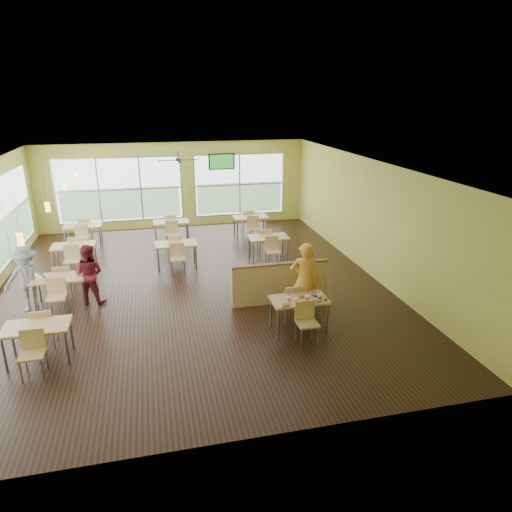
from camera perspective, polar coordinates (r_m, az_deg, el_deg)
The scene contains 20 objects.
room at distance 11.87m, azimuth -8.30°, elevation 3.45°, with size 12.00×12.04×3.20m.
window_bays at distance 14.94m, azimuth -19.60°, elevation 5.37°, with size 9.24×10.24×2.38m.
main_table at distance 9.82m, azimuth 5.42°, elevation -5.99°, with size 1.22×1.52×0.87m.
half_wall_divider at distance 11.12m, azimuth 3.05°, elevation -3.36°, with size 2.40×0.14×1.04m.
dining_tables at distance 13.75m, azimuth -13.13°, elevation 1.17°, with size 6.92×8.72×0.87m.
pendant_lights at distance 12.50m, azimuth -23.66°, elevation 6.87°, with size 0.11×7.31×0.86m.
ceiling_fan at distance 14.53m, azimuth -9.69°, elevation 11.76°, with size 1.25×1.25×0.29m.
tv_backwall at distance 17.65m, azimuth -4.33°, elevation 11.69°, with size 1.00×0.07×0.60m.
man_plaid at distance 10.26m, azimuth 6.10°, elevation -3.17°, with size 0.66×0.44×1.82m, color orange.
patron_maroon at distance 11.76m, azimuth -20.17°, elevation -2.11°, with size 0.73×0.57×1.50m, color maroon.
patron_grey at distance 11.89m, azimuth -26.72°, elevation -2.55°, with size 1.04×0.60×1.60m, color slate.
cup_blue at distance 9.60m, azimuth 4.15°, elevation -5.39°, with size 0.08×0.08×0.30m.
cup_yellow at distance 9.55m, azimuth 5.02°, elevation -5.54°, with size 0.09×0.09×0.32m.
cup_red_near at distance 9.66m, azimuth 6.42°, elevation -5.23°, with size 0.10×0.10×0.35m.
cup_red_far at distance 9.73m, azimuth 7.95°, elevation -5.09°, with size 0.10×0.10×0.38m.
food_basket at distance 9.96m, azimuth 7.52°, elevation -4.77°, with size 0.22×0.22×0.05m.
ketchup_cup at distance 9.77m, azimuth 8.74°, elevation -5.42°, with size 0.06×0.06×0.03m, color #AF0B0A.
wrapper_left at distance 9.43m, azimuth 3.69°, elevation -6.12°, with size 0.17×0.15×0.04m, color olive.
wrapper_mid at distance 9.85m, azimuth 5.47°, elevation -5.00°, with size 0.19×0.17×0.05m, color olive.
wrapper_right at distance 9.66m, azimuth 7.84°, elevation -5.63°, with size 0.15×0.13×0.04m, color olive.
Camera 1 is at (-0.91, -11.37, 4.85)m, focal length 32.00 mm.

